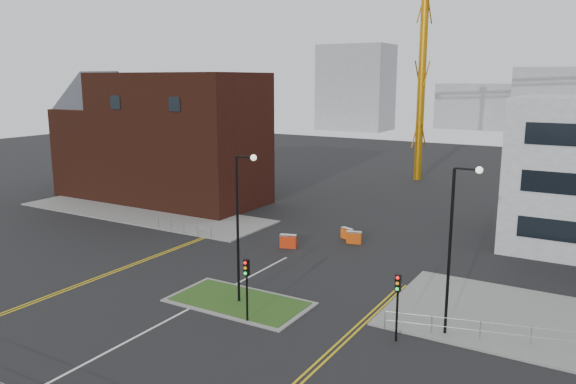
% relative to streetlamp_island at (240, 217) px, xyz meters
% --- Properties ---
extents(ground, '(200.00, 200.00, 0.00)m').
position_rel_streetlamp_island_xyz_m(ground, '(-2.22, -8.00, -5.41)').
color(ground, black).
rests_on(ground, ground).
extents(pavement_left, '(28.00, 8.00, 0.12)m').
position_rel_streetlamp_island_xyz_m(pavement_left, '(-22.22, 14.00, -5.35)').
color(pavement_left, slate).
rests_on(pavement_left, ground).
extents(island_kerb, '(8.60, 4.60, 0.08)m').
position_rel_streetlamp_island_xyz_m(island_kerb, '(-0.22, 0.00, -5.37)').
color(island_kerb, slate).
rests_on(island_kerb, ground).
extents(grass_island, '(8.00, 4.00, 0.12)m').
position_rel_streetlamp_island_xyz_m(grass_island, '(-0.22, 0.00, -5.35)').
color(grass_island, '#254B19').
rests_on(grass_island, ground).
extents(brick_building, '(24.20, 10.07, 14.24)m').
position_rel_streetlamp_island_xyz_m(brick_building, '(-25.19, 20.00, 1.44)').
color(brick_building, '#411A10').
rests_on(brick_building, ground).
extents(streetlamp_island, '(1.46, 0.36, 9.18)m').
position_rel_streetlamp_island_xyz_m(streetlamp_island, '(0.00, 0.00, 0.00)').
color(streetlamp_island, black).
rests_on(streetlamp_island, ground).
extents(streetlamp_right_near, '(1.46, 0.36, 9.18)m').
position_rel_streetlamp_island_xyz_m(streetlamp_right_near, '(12.00, 2.00, 0.00)').
color(streetlamp_right_near, black).
rests_on(streetlamp_right_near, ground).
extents(traffic_light_island, '(0.28, 0.33, 3.65)m').
position_rel_streetlamp_island_xyz_m(traffic_light_island, '(1.78, -2.02, -2.85)').
color(traffic_light_island, black).
rests_on(traffic_light_island, ground).
extents(traffic_light_right, '(0.28, 0.33, 3.65)m').
position_rel_streetlamp_island_xyz_m(traffic_light_right, '(9.78, -0.02, -2.85)').
color(traffic_light_right, black).
rests_on(traffic_light_right, ground).
extents(railing_left, '(6.05, 0.05, 1.10)m').
position_rel_streetlamp_island_xyz_m(railing_left, '(-13.22, 10.00, -4.67)').
color(railing_left, gray).
rests_on(railing_left, ground).
extents(centre_line, '(0.15, 30.00, 0.01)m').
position_rel_streetlamp_island_xyz_m(centre_line, '(-2.22, -6.00, -5.41)').
color(centre_line, silver).
rests_on(centre_line, ground).
extents(yellow_left_a, '(0.12, 24.00, 0.01)m').
position_rel_streetlamp_island_xyz_m(yellow_left_a, '(-11.22, 2.00, -5.41)').
color(yellow_left_a, gold).
rests_on(yellow_left_a, ground).
extents(yellow_left_b, '(0.12, 24.00, 0.01)m').
position_rel_streetlamp_island_xyz_m(yellow_left_b, '(-10.92, 2.00, -5.41)').
color(yellow_left_b, gold).
rests_on(yellow_left_b, ground).
extents(yellow_right_a, '(0.12, 20.00, 0.01)m').
position_rel_streetlamp_island_xyz_m(yellow_right_a, '(7.28, -2.00, -5.41)').
color(yellow_right_a, gold).
rests_on(yellow_right_a, ground).
extents(yellow_right_b, '(0.12, 20.00, 0.01)m').
position_rel_streetlamp_island_xyz_m(yellow_right_b, '(7.58, -2.00, -5.41)').
color(yellow_right_b, gold).
rests_on(yellow_right_b, ground).
extents(skyline_a, '(18.00, 12.00, 22.00)m').
position_rel_streetlamp_island_xyz_m(skyline_a, '(-42.22, 112.00, 5.59)').
color(skyline_a, gray).
rests_on(skyline_a, ground).
extents(skyline_b, '(24.00, 12.00, 16.00)m').
position_rel_streetlamp_island_xyz_m(skyline_b, '(7.78, 122.00, 2.59)').
color(skyline_b, gray).
rests_on(skyline_b, ground).
extents(skyline_d, '(30.00, 12.00, 12.00)m').
position_rel_streetlamp_island_xyz_m(skyline_d, '(-10.22, 132.00, 0.59)').
color(skyline_d, gray).
rests_on(skyline_d, ground).
extents(barrier_left, '(1.38, 0.82, 1.11)m').
position_rel_streetlamp_island_xyz_m(barrier_left, '(-3.37, 11.24, -4.81)').
color(barrier_left, red).
rests_on(barrier_left, ground).
extents(barrier_mid, '(1.20, 0.73, 0.96)m').
position_rel_streetlamp_island_xyz_m(barrier_mid, '(-0.37, 16.00, -4.89)').
color(barrier_mid, '#F6570D').
rests_on(barrier_mid, ground).
extents(barrier_right, '(1.29, 0.68, 1.04)m').
position_rel_streetlamp_island_xyz_m(barrier_right, '(0.69, 15.06, -4.85)').
color(barrier_right, '#CE460B').
rests_on(barrier_right, ground).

